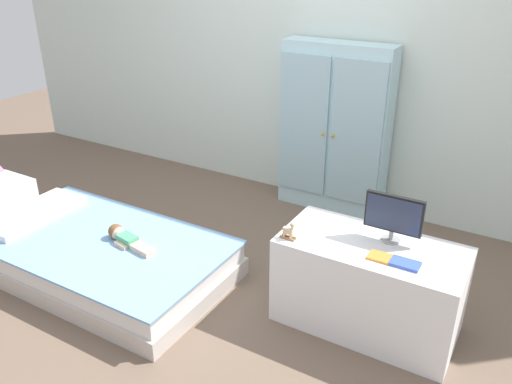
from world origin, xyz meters
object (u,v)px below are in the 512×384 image
(nightstand, at_px, (4,204))
(tv_stand, at_px, (368,285))
(wardrobe, at_px, (334,130))
(book_blue, at_px, (405,264))
(book_orange, at_px, (380,257))
(rocking_horse_toy, at_px, (289,231))
(doll, at_px, (123,237))
(bed, at_px, (102,256))
(tv_monitor, at_px, (394,216))

(nightstand, xyz_separation_m, tv_stand, (2.74, 0.28, 0.08))
(wardrobe, xyz_separation_m, book_blue, (0.94, -1.35, -0.13))
(nightstand, xyz_separation_m, wardrobe, (2.00, 1.52, 0.48))
(nightstand, height_order, book_orange, book_orange)
(wardrobe, xyz_separation_m, tv_stand, (0.74, -1.25, -0.40))
(rocking_horse_toy, distance_m, book_orange, 0.48)
(rocking_horse_toy, bearing_deg, doll, -172.49)
(bed, xyz_separation_m, nightstand, (-1.10, 0.09, 0.06))
(nightstand, height_order, tv_monitor, tv_monitor)
(tv_monitor, distance_m, rocking_horse_toy, 0.55)
(tv_monitor, bearing_deg, doll, -165.78)
(bed, height_order, book_blue, book_blue)
(tv_stand, bearing_deg, wardrobe, 120.85)
(wardrobe, relative_size, tv_stand, 1.36)
(bed, bearing_deg, book_orange, 8.71)
(wardrobe, bearing_deg, rocking_horse_toy, -76.53)
(nightstand, distance_m, rocking_horse_toy, 2.37)
(nightstand, xyz_separation_m, book_blue, (2.94, 0.17, 0.35))
(tv_stand, bearing_deg, tv_monitor, 50.62)
(book_orange, xyz_separation_m, book_blue, (0.13, 0.00, 0.00))
(doll, xyz_separation_m, book_orange, (1.56, 0.20, 0.24))
(book_orange, bearing_deg, book_blue, 0.00)
(tv_stand, distance_m, book_blue, 0.35)
(nightstand, relative_size, rocking_horse_toy, 3.48)
(wardrobe, bearing_deg, book_blue, -55.16)
(rocking_horse_toy, height_order, book_orange, rocking_horse_toy)
(bed, bearing_deg, rocking_horse_toy, 9.24)
(wardrobe, height_order, tv_stand, wardrobe)
(doll, relative_size, tv_stand, 0.41)
(doll, xyz_separation_m, rocking_horse_toy, (1.08, 0.14, 0.28))
(wardrobe, height_order, tv_monitor, wardrobe)
(nightstand, bearing_deg, rocking_horse_toy, 2.63)
(nightstand, distance_m, tv_stand, 2.75)
(doll, height_order, book_orange, book_orange)
(book_blue, bearing_deg, tv_stand, 151.41)
(tv_monitor, bearing_deg, nightstand, -172.72)
(rocking_horse_toy, distance_m, book_blue, 0.61)
(wardrobe, xyz_separation_m, tv_monitor, (0.81, -1.16, 0.01))
(book_orange, bearing_deg, tv_stand, 123.78)
(tv_monitor, distance_m, book_blue, 0.27)
(bed, distance_m, wardrobe, 1.92)
(bed, relative_size, tv_stand, 1.70)
(doll, bearing_deg, wardrobe, 64.44)
(tv_stand, height_order, tv_monitor, tv_monitor)
(nightstand, bearing_deg, book_orange, 3.43)
(rocking_horse_toy, bearing_deg, wardrobe, 103.47)
(tv_stand, xyz_separation_m, tv_monitor, (0.07, 0.08, 0.41))
(tv_monitor, relative_size, book_blue, 2.12)
(doll, relative_size, tv_monitor, 1.29)
(tv_monitor, bearing_deg, book_orange, -88.44)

